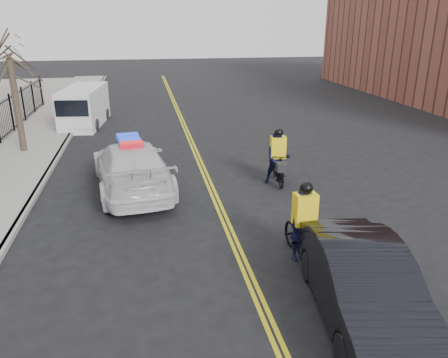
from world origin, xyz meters
TOP-DOWN VIEW (x-y plane):
  - ground at (0.00, 0.00)m, footprint 120.00×120.00m
  - center_line_left at (-0.08, 8.00)m, footprint 0.10×60.00m
  - center_line_right at (0.08, 8.00)m, footprint 0.10×60.00m
  - sidewalk at (-7.50, 8.00)m, footprint 3.00×60.00m
  - curb at (-6.00, 8.00)m, footprint 0.20×60.00m
  - street_tree at (-7.60, 10.00)m, footprint 3.20×3.20m
  - police_cruiser at (-2.73, 4.58)m, footprint 3.19×6.17m
  - dark_sedan at (1.82, -3.51)m, footprint 2.33×4.96m
  - cargo_van at (-5.52, 15.25)m, footprint 2.42×5.24m
  - cyclist_near at (1.49, -1.07)m, footprint 0.84×2.14m
  - cyclist_far at (2.46, 4.30)m, footprint 0.99×2.08m

SIDE VIEW (x-z plane):
  - ground at x=0.00m, z-range 0.00..0.00m
  - center_line_left at x=-0.08m, z-range 0.00..0.01m
  - center_line_right at x=0.08m, z-range 0.00..0.01m
  - sidewalk at x=-7.50m, z-range 0.00..0.15m
  - curb at x=-6.00m, z-range 0.00..0.15m
  - cyclist_near at x=1.49m, z-range -0.31..1.75m
  - dark_sedan at x=1.82m, z-range 0.00..1.57m
  - cyclist_far at x=2.46m, z-range -0.22..1.84m
  - police_cruiser at x=-2.73m, z-range -0.07..1.80m
  - cargo_van at x=-5.52m, z-range -0.02..2.09m
  - street_tree at x=-7.60m, z-range 1.13..5.93m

